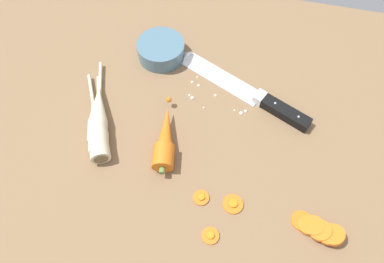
{
  "coord_description": "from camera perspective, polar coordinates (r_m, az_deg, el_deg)",
  "views": [
    {
      "loc": [
        8.85,
        -39.36,
        65.74
      ],
      "look_at": [
        0.0,
        -2.0,
        1.5
      ],
      "focal_mm": 34.41,
      "sensor_mm": 36.0,
      "label": 1
    }
  ],
  "objects": [
    {
      "name": "parsnip_front",
      "position": [
        0.77,
        -14.32,
        0.91
      ],
      "size": [
        9.53,
        19.35,
        4.0
      ],
      "color": "beige",
      "rests_on": "ground_plane"
    },
    {
      "name": "carrot_slice_stray_near",
      "position": [
        0.7,
        1.42,
        -10.17
      ],
      "size": [
        3.05,
        3.05,
        0.7
      ],
      "color": "orange",
      "rests_on": "ground_plane"
    },
    {
      "name": "prep_bowl",
      "position": [
        0.88,
        -4.82,
        12.56
      ],
      "size": [
        11.0,
        11.0,
        4.0
      ],
      "color": "slate",
      "rests_on": "ground_plane"
    },
    {
      "name": "carrot_slice_stray_mid",
      "position": [
        0.7,
        6.38,
        -11.07
      ],
      "size": [
        3.83,
        3.83,
        0.7
      ],
      "color": "orange",
      "rests_on": "ground_plane"
    },
    {
      "name": "ground_plane",
      "position": [
        0.79,
        0.34,
        -0.09
      ],
      "size": [
        120.0,
        90.0,
        4.0
      ],
      "primitive_type": "cube",
      "color": "brown"
    },
    {
      "name": "parsnip_mid_left",
      "position": [
        0.77,
        -14.61,
        0.45
      ],
      "size": [
        12.53,
        20.75,
        4.0
      ],
      "color": "beige",
      "rests_on": "ground_plane"
    },
    {
      "name": "parsnip_mid_right",
      "position": [
        0.79,
        -14.34,
        2.77
      ],
      "size": [
        9.38,
        21.16,
        4.0
      ],
      "color": "beige",
      "rests_on": "ground_plane"
    },
    {
      "name": "carrot_slice_stack",
      "position": [
        0.71,
        18.95,
        -14.04
      ],
      "size": [
        9.27,
        5.67,
        3.2
      ],
      "color": "orange",
      "rests_on": "ground_plane"
    },
    {
      "name": "carrot_slice_stray_far",
      "position": [
        0.68,
        2.87,
        -15.79
      ],
      "size": [
        3.15,
        3.15,
        0.7
      ],
      "color": "orange",
      "rests_on": "ground_plane"
    },
    {
      "name": "mince_crumbs",
      "position": [
        0.82,
        3.59,
        5.93
      ],
      "size": [
        13.72,
        10.07,
        0.88
      ],
      "color": "silver",
      "rests_on": "ground_plane"
    },
    {
      "name": "whole_carrot",
      "position": [
        0.73,
        -4.18,
        -1.17
      ],
      "size": [
        6.63,
        17.53,
        4.2
      ],
      "color": "orange",
      "rests_on": "ground_plane"
    },
    {
      "name": "chefs_knife",
      "position": [
        0.83,
        7.02,
        7.01
      ],
      "size": [
        33.02,
        17.35,
        4.18
      ],
      "color": "silver",
      "rests_on": "ground_plane"
    }
  ]
}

